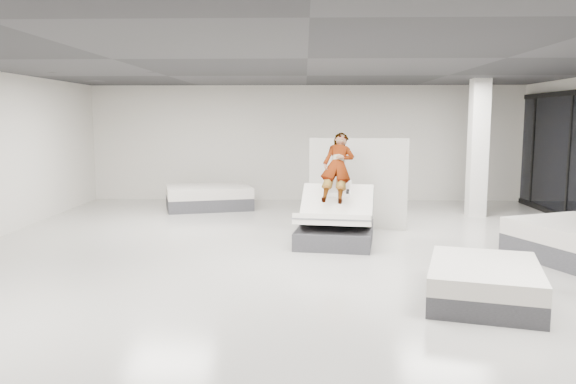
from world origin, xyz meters
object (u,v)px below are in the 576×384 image
at_px(hero_bed, 335,224).
at_px(person, 337,180).
at_px(column, 478,148).
at_px(divider_panel, 357,183).
at_px(flat_bed_left_far, 209,197).
at_px(remote, 348,192).
at_px(flat_bed_right_near, 484,283).

bearing_deg(hero_bed, person, 81.50).
bearing_deg(column, hero_bed, -139.34).
relative_size(divider_panel, column, 0.65).
xyz_separation_m(flat_bed_left_far, column, (6.50, -0.97, 1.31)).
relative_size(hero_bed, remote, 14.07).
xyz_separation_m(flat_bed_right_near, flat_bed_left_far, (-4.73, 7.25, 0.05)).
bearing_deg(flat_bed_left_far, flat_bed_right_near, -56.88).
distance_m(person, flat_bed_left_far, 4.84).
relative_size(person, column, 0.50).
relative_size(flat_bed_right_near, flat_bed_left_far, 0.84).
xyz_separation_m(person, divider_panel, (0.49, 1.15, -0.20)).
bearing_deg(divider_panel, flat_bed_left_far, 160.76).
bearing_deg(remote, person, 122.15).
height_order(hero_bed, remote, hero_bed).
height_order(divider_panel, column, column).
xyz_separation_m(remote, flat_bed_left_far, (-3.25, 4.00, -0.68)).
xyz_separation_m(hero_bed, remote, (0.21, -0.06, 0.62)).
bearing_deg(divider_panel, flat_bed_right_near, -60.90).
xyz_separation_m(divider_panel, column, (2.93, 1.51, 0.66)).
distance_m(person, flat_bed_right_near, 4.09).
xyz_separation_m(remote, column, (3.25, 3.04, 0.63)).
bearing_deg(hero_bed, remote, -15.88).
xyz_separation_m(person, flat_bed_left_far, (-3.08, 3.63, -0.86)).
bearing_deg(remote, divider_panel, 86.63).
xyz_separation_m(flat_bed_right_near, column, (1.77, 6.29, 1.36)).
height_order(hero_bed, column, column).
bearing_deg(divider_panel, person, -97.49).
height_order(remote, flat_bed_right_near, remote).
relative_size(person, flat_bed_right_near, 0.77).
relative_size(hero_bed, column, 0.62).
relative_size(divider_panel, flat_bed_left_far, 0.85).
height_order(hero_bed, divider_panel, divider_panel).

